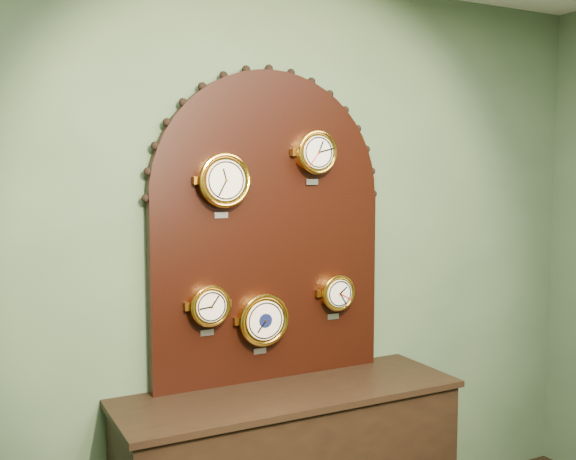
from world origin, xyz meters
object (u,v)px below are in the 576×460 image
hygrometer (209,305)px  tide_clock (336,293)px  roman_clock (224,180)px  barometer (263,319)px  display_board (269,217)px  arabic_clock (315,152)px

hygrometer → tide_clock: size_ratio=1.04×
roman_clock → barometer: size_ratio=0.99×
display_board → hygrometer: 0.52m
display_board → roman_clock: (-0.26, -0.07, 0.18)m
roman_clock → hygrometer: bearing=178.9°
display_board → barometer: display_board is taller
hygrometer → barometer: hygrometer is taller
hygrometer → barometer: bearing=-0.3°
tide_clock → arabic_clock: bearing=-179.6°
arabic_clock → roman_clock: bearing=-179.9°
arabic_clock → barometer: bearing=-179.8°
roman_clock → barometer: roman_clock is taller
roman_clock → arabic_clock: size_ratio=1.13×
display_board → arabic_clock: (0.22, -0.07, 0.31)m
arabic_clock → display_board: bearing=163.2°
hygrometer → roman_clock: bearing=-1.1°
tide_clock → hygrometer: bearing=-180.0°
display_board → barometer: bearing=-135.4°
roman_clock → arabic_clock: bearing=0.1°
display_board → roman_clock: size_ratio=5.07×
barometer → tide_clock: bearing=0.3°
barometer → roman_clock: bearing=179.9°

